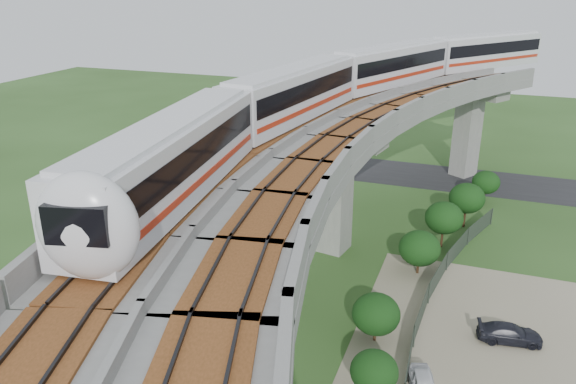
{
  "coord_description": "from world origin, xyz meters",
  "views": [
    {
      "loc": [
        10.81,
        -27.33,
        19.7
      ],
      "look_at": [
        0.07,
        2.4,
        7.5
      ],
      "focal_mm": 35.0,
      "sensor_mm": 36.0,
      "label": 1
    }
  ],
  "objects": [
    {
      "name": "viaduct",
      "position": [
        3.84,
        0.0,
        9.05
      ],
      "size": [
        19.58,
        73.98,
        11.4
      ],
      "color": "#99968E",
      "rests_on": "ground"
    },
    {
      "name": "fence",
      "position": [
        9.75,
        0.0,
        0.75
      ],
      "size": [
        3.87,
        38.73,
        1.5
      ],
      "color": "#2D382D",
      "rests_on": "ground"
    },
    {
      "name": "tree_1",
      "position": [
        10.1,
        18.04,
        2.59
      ],
      "size": [
        2.92,
        2.92,
        3.84
      ],
      "color": "#382314",
      "rests_on": "ground"
    },
    {
      "name": "tree_2",
      "position": [
        8.7,
        13.55,
        2.47
      ],
      "size": [
        2.9,
        2.9,
        3.71
      ],
      "color": "#382314",
      "rests_on": "ground"
    },
    {
      "name": "ground",
      "position": [
        0.0,
        0.0,
        0.0
      ],
      "size": [
        160.0,
        160.0,
        0.0
      ],
      "primitive_type": "plane",
      "color": "#2B491D",
      "rests_on": "ground"
    },
    {
      "name": "asphalt_road",
      "position": [
        0.0,
        30.0,
        0.01
      ],
      "size": [
        60.0,
        8.0,
        0.03
      ],
      "primitive_type": "cube",
      "color": "#232326",
      "rests_on": "ground"
    },
    {
      "name": "car_dark",
      "position": [
        13.58,
        2.44,
        0.56
      ],
      "size": [
        3.8,
        2.03,
        1.05
      ],
      "primitive_type": "imported",
      "rotation": [
        0.0,
        0.0,
        1.73
      ],
      "color": "black",
      "rests_on": "dirt_lot"
    },
    {
      "name": "metro_train",
      "position": [
        2.13,
        14.48,
        12.31
      ],
      "size": [
        19.44,
        59.44,
        3.64
      ],
      "color": "silver",
      "rests_on": "ground"
    },
    {
      "name": "tree_4",
      "position": [
        6.28,
        -0.08,
        1.79
      ],
      "size": [
        2.76,
        2.76,
        2.97
      ],
      "color": "#382314",
      "rests_on": "ground"
    },
    {
      "name": "tree_5",
      "position": [
        7.22,
        -5.21,
        1.96
      ],
      "size": [
        2.35,
        2.35,
        2.96
      ],
      "color": "#382314",
      "rests_on": "ground"
    },
    {
      "name": "tree_3",
      "position": [
        7.53,
        8.72,
        1.98
      ],
      "size": [
        2.9,
        2.9,
        3.22
      ],
      "color": "#382314",
      "rests_on": "ground"
    },
    {
      "name": "tree_0",
      "position": [
        11.49,
        23.82,
        2.17
      ],
      "size": [
        2.48,
        2.48,
        3.22
      ],
      "color": "#382314",
      "rests_on": "ground"
    }
  ]
}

